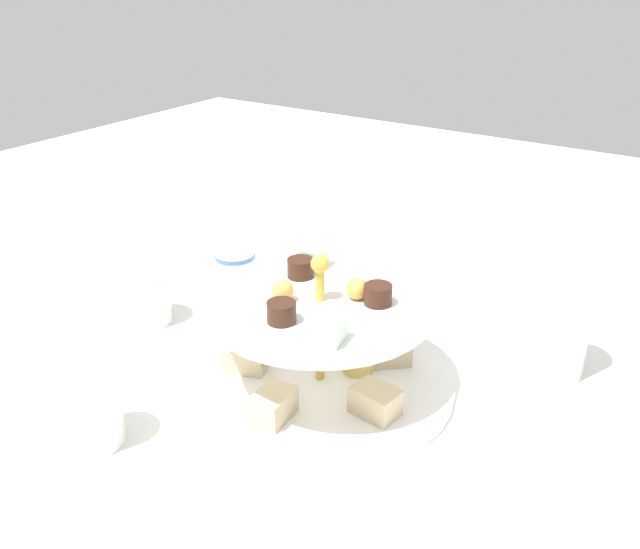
% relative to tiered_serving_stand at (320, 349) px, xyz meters
% --- Properties ---
extents(ground_plane, '(2.40, 2.40, 0.00)m').
position_rel_tiered_serving_stand_xyz_m(ground_plane, '(-0.00, 0.00, -0.05)').
color(ground_plane, silver).
extents(tiered_serving_stand, '(0.30, 0.30, 0.16)m').
position_rel_tiered_serving_stand_xyz_m(tiered_serving_stand, '(0.00, 0.00, 0.00)').
color(tiered_serving_stand, white).
rests_on(tiered_serving_stand, ground_plane).
extents(water_glass_tall_right, '(0.07, 0.07, 0.14)m').
position_rel_tiered_serving_stand_xyz_m(water_glass_tall_right, '(0.18, -0.21, 0.02)').
color(water_glass_tall_right, silver).
rests_on(water_glass_tall_right, ground_plane).
extents(water_glass_short_left, '(0.06, 0.06, 0.07)m').
position_rel_tiered_serving_stand_xyz_m(water_glass_short_left, '(-0.00, 0.28, -0.01)').
color(water_glass_short_left, silver).
rests_on(water_glass_short_left, ground_plane).
extents(teacup_with_saucer, '(0.09, 0.09, 0.05)m').
position_rel_tiered_serving_stand_xyz_m(teacup_with_saucer, '(0.15, 0.25, -0.02)').
color(teacup_with_saucer, white).
rests_on(teacup_with_saucer, ground_plane).
extents(butter_knife_right, '(0.05, 0.17, 0.00)m').
position_rel_tiered_serving_stand_xyz_m(butter_knife_right, '(0.32, 0.07, -0.05)').
color(butter_knife_right, silver).
rests_on(butter_knife_right, ground_plane).
extents(water_glass_mid_back, '(0.06, 0.06, 0.09)m').
position_rel_tiered_serving_stand_xyz_m(water_glass_mid_back, '(-0.21, 0.13, -0.01)').
color(water_glass_mid_back, silver).
rests_on(water_glass_mid_back, ground_plane).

